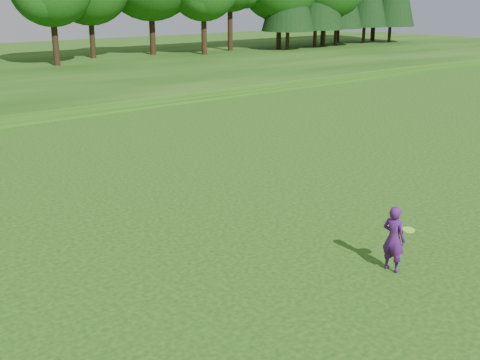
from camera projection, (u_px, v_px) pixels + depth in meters
ground at (277, 284)px, 12.51m from camera, size 140.00×140.00×0.00m
woman at (394, 239)px, 12.92m from camera, size 0.47×0.67×1.47m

